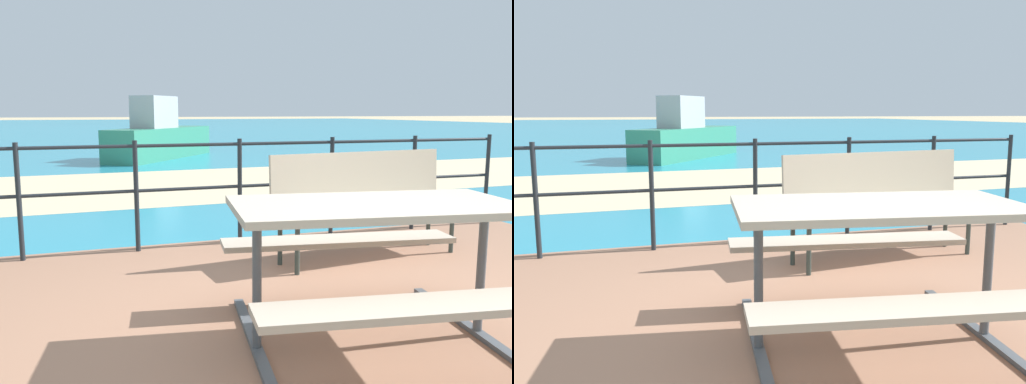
{
  "view_description": "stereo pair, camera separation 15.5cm",
  "coord_description": "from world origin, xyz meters",
  "views": [
    {
      "loc": [
        -1.44,
        -2.4,
        1.34
      ],
      "look_at": [
        0.01,
        1.97,
        0.63
      ],
      "focal_mm": 36.89,
      "sensor_mm": 36.0,
      "label": 1
    },
    {
      "loc": [
        -1.29,
        -2.45,
        1.34
      ],
      "look_at": [
        0.01,
        1.97,
        0.63
      ],
      "focal_mm": 36.89,
      "sensor_mm": 36.0,
      "label": 2
    }
  ],
  "objects": [
    {
      "name": "railing_fence",
      "position": [
        0.0,
        2.42,
        0.69
      ],
      "size": [
        5.94,
        0.04,
        1.02
      ],
      "color": "#1E2328",
      "rests_on": "patio_paving"
    },
    {
      "name": "picnic_table",
      "position": [
        0.05,
        0.02,
        0.66
      ],
      "size": [
        1.74,
        1.67,
        0.8
      ],
      "rotation": [
        0.0,
        0.0,
        -0.15
      ],
      "color": "tan",
      "rests_on": "patio_paving"
    },
    {
      "name": "boat_near",
      "position": [
        0.78,
        12.77,
        0.6
      ],
      "size": [
        3.72,
        4.57,
        1.74
      ],
      "rotation": [
        0.0,
        0.0,
        0.93
      ],
      "color": "#338466",
      "rests_on": "sea_water"
    },
    {
      "name": "park_bench",
      "position": [
        0.91,
        1.62,
        0.61
      ],
      "size": [
        1.8,
        0.59,
        0.92
      ],
      "rotation": [
        0.0,
        0.0,
        0.11
      ],
      "color": "#BCAD93",
      "rests_on": "patio_paving"
    },
    {
      "name": "beach_strip",
      "position": [
        0.0,
        7.13,
        0.01
      ],
      "size": [
        54.12,
        6.4,
        0.01
      ],
      "primitive_type": "cube",
      "rotation": [
        0.0,
        0.0,
        0.03
      ],
      "color": "beige",
      "rests_on": "ground"
    },
    {
      "name": "sea_water",
      "position": [
        0.0,
        40.0,
        0.01
      ],
      "size": [
        90.0,
        90.0,
        0.01
      ],
      "primitive_type": "cube",
      "color": "teal",
      "rests_on": "ground"
    },
    {
      "name": "boat_mid",
      "position": [
        4.9,
        46.62,
        0.55
      ],
      "size": [
        2.41,
        3.54,
        1.58
      ],
      "rotation": [
        0.0,
        0.0,
        2.05
      ],
      "color": "#338466",
      "rests_on": "sea_water"
    },
    {
      "name": "ground_plane",
      "position": [
        0.0,
        0.0,
        0.0
      ],
      "size": [
        240.0,
        240.0,
        0.0
      ],
      "primitive_type": "plane",
      "color": "tan"
    },
    {
      "name": "patio_paving",
      "position": [
        0.0,
        0.0,
        0.03
      ],
      "size": [
        6.4,
        5.2,
        0.06
      ],
      "primitive_type": "cube",
      "color": "#996B51",
      "rests_on": "ground"
    }
  ]
}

